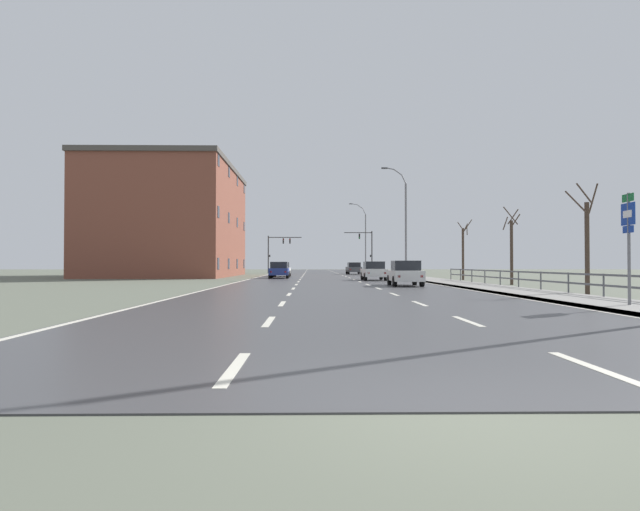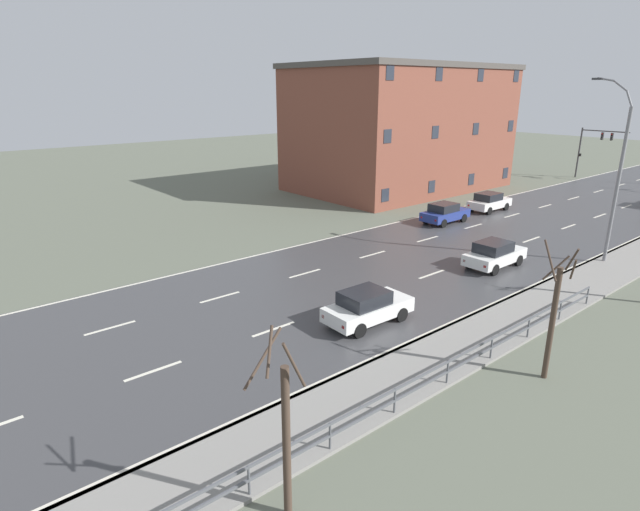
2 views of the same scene
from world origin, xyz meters
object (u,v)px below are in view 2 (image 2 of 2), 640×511
(car_far_left, at_px, (494,254))
(car_mid_centre, at_px, (445,213))
(brick_building, at_px, (400,128))
(car_near_right, at_px, (367,306))
(street_lamp_midground, at_px, (616,176))
(traffic_signal_left, at_px, (592,144))
(car_distant, at_px, (489,202))

(car_far_left, bearing_deg, car_mid_centre, 142.51)
(brick_building, bearing_deg, car_near_right, -50.23)
(street_lamp_midground, xyz_separation_m, car_near_right, (-3.00, -16.84, -4.37))
(street_lamp_midground, distance_m, car_near_right, 17.66)
(car_near_right, xyz_separation_m, car_far_left, (-0.63, 10.99, 0.00))
(street_lamp_midground, height_order, car_near_right, street_lamp_midground)
(car_mid_centre, distance_m, car_far_left, 10.30)
(traffic_signal_left, height_order, car_far_left, traffic_signal_left)
(street_lamp_midground, xyz_separation_m, car_far_left, (-3.63, -5.86, -4.37))
(car_mid_centre, bearing_deg, car_distant, 90.84)
(car_near_right, bearing_deg, street_lamp_midground, 81.36)
(car_near_right, bearing_deg, car_distant, 112.44)
(car_far_left, bearing_deg, car_near_right, -87.12)
(car_distant, xyz_separation_m, brick_building, (-12.41, 2.28, 5.29))
(car_distant, relative_size, car_near_right, 0.99)
(car_mid_centre, bearing_deg, traffic_signal_left, 93.97)
(car_distant, distance_m, car_near_right, 25.08)
(car_mid_centre, height_order, car_far_left, same)
(car_distant, relative_size, car_far_left, 1.00)
(car_near_right, bearing_deg, brick_building, 131.22)
(car_near_right, relative_size, brick_building, 0.20)
(street_lamp_midground, distance_m, car_far_left, 8.16)
(car_mid_centre, height_order, brick_building, brick_building)
(car_distant, distance_m, car_far_left, 14.98)
(car_near_right, relative_size, car_far_left, 1.01)
(car_far_left, height_order, brick_building, brick_building)
(street_lamp_midground, distance_m, car_mid_centre, 12.64)
(street_lamp_midground, height_order, car_distant, street_lamp_midground)
(car_mid_centre, relative_size, brick_building, 0.19)
(car_mid_centre, relative_size, car_distant, 1.00)
(traffic_signal_left, relative_size, car_distant, 1.38)
(street_lamp_midground, distance_m, car_distant, 14.35)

